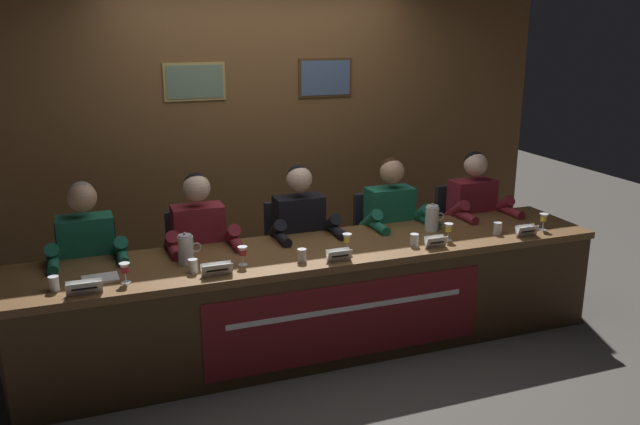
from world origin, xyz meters
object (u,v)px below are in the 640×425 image
water_cup_left (193,266)px  nameplate_left (217,269)px  water_cup_right (414,241)px  water_pitcher_left_side (186,249)px  juice_glass_right (449,229)px  nameplate_center (339,255)px  panelist_far_left (88,260)px  chair_far_right (461,240)px  juice_glass_far_right (544,219)px  nameplate_far_right (527,231)px  chair_center (294,262)px  nameplate_far_left (84,288)px  nameplate_right (436,242)px  water_cup_center (302,256)px  panelist_center (303,235)px  document_stack_far_left (100,278)px  panelist_left (201,247)px  chair_right (382,250)px  water_cup_far_left (54,284)px  juice_glass_far_left (125,269)px  water_cup_far_right (498,229)px  juice_glass_center (347,239)px  panelist_right (394,225)px  water_pitcher_right_side (432,218)px  juice_glass_left (243,252)px  conference_table (326,284)px  chair_far_left (91,288)px  panelist_far_right (477,215)px

water_cup_left → nameplate_left: bearing=-39.6°
water_cup_right → water_pitcher_left_side: (-1.53, 0.20, 0.06)m
juice_glass_right → nameplate_center: bearing=-172.1°
panelist_far_left → nameplate_left: 0.97m
chair_far_right → juice_glass_far_right: chair_far_right is taller
water_cup_left → nameplate_far_right: size_ratio=0.51×
chair_center → nameplate_far_right: bearing=-29.7°
nameplate_far_left → nameplate_right: size_ratio=1.30×
water_cup_center → water_cup_right: size_ratio=1.00×
panelist_center → document_stack_far_left: (-1.44, -0.46, 0.03)m
panelist_left → chair_right: bearing=7.6°
water_cup_far_left → water_cup_right: same height
juice_glass_right → document_stack_far_left: bearing=178.0°
juice_glass_far_left → nameplate_right: 2.05m
panelist_left → water_cup_center: bearing=-47.2°
water_cup_far_right → water_pitcher_left_side: bearing=175.6°
panelist_center → water_cup_right: size_ratio=14.42×
juice_glass_center → panelist_right: 0.80m
water_cup_far_left → water_pitcher_right_side: bearing=5.4°
water_cup_far_left → juice_glass_far_left: bearing=-3.8°
water_cup_center → juice_glass_left: bearing=169.4°
nameplate_far_right → panelist_far_left: bearing=167.7°
nameplate_far_right → water_pitcher_left_side: water_pitcher_left_side is taller
panelist_left → document_stack_far_left: size_ratio=5.62×
juice_glass_right → chair_far_right: chair_far_right is taller
conference_table → water_cup_far_left: bearing=-178.1°
panelist_left → water_cup_right: (1.37, -0.56, 0.06)m
document_stack_far_left → chair_right: bearing=16.6°
chair_far_left → panelist_left: bearing=-14.9°
water_cup_far_left → water_cup_center: (1.49, -0.05, 0.00)m
water_cup_right → water_pitcher_right_side: bearing=42.6°
juice_glass_far_left → nameplate_center: juice_glass_far_left is taller
panelist_left → juice_glass_center: panelist_left is taller
chair_far_left → juice_glass_left: (0.92, -0.72, 0.39)m
water_cup_center → juice_glass_center: bearing=13.1°
panelist_left → nameplate_right: 1.63m
panelist_center → nameplate_far_right: size_ratio=7.40×
juice_glass_right → document_stack_far_left: 2.35m
water_cup_right → chair_far_right: 1.21m
water_cup_right → document_stack_far_left: bearing=177.1°
juice_glass_far_left → conference_table: bearing=3.6°
juice_glass_left → juice_glass_right: size_ratio=1.00×
nameplate_center → chair_right: chair_right is taller
water_cup_right → water_pitcher_right_side: (0.29, 0.27, 0.06)m
water_cup_right → nameplate_far_right: water_cup_right is taller
nameplate_right → chair_far_left: bearing=159.5°
nameplate_right → nameplate_far_right: (0.74, -0.01, 0.00)m
chair_right → juice_glass_far_right: chair_right is taller
panelist_far_right → water_pitcher_left_side: bearing=-171.5°
nameplate_right → chair_center: bearing=131.5°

